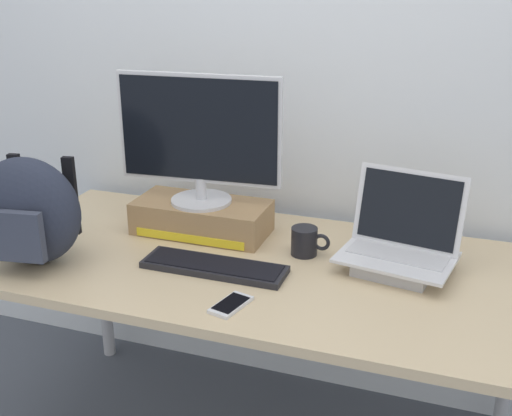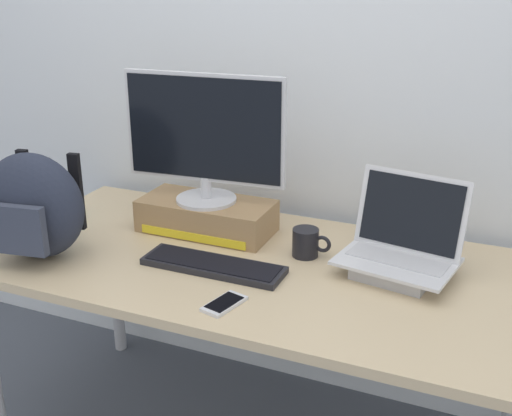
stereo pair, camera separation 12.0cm
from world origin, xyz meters
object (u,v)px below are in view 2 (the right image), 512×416
(desktop_monitor, at_px, (204,137))
(open_laptop, at_px, (399,256))
(toner_box_yellow, at_px, (207,216))
(cell_phone, at_px, (224,304))
(coffee_mug, at_px, (306,243))
(external_keyboard, at_px, (213,265))
(messenger_backpack, at_px, (33,207))
(plush_toy, at_px, (67,203))

(desktop_monitor, bearing_deg, open_laptop, -9.94)
(toner_box_yellow, relative_size, desktop_monitor, 0.82)
(open_laptop, bearing_deg, cell_phone, -126.36)
(coffee_mug, bearing_deg, open_laptop, -1.33)
(desktop_monitor, distance_m, coffee_mug, 0.48)
(external_keyboard, height_order, messenger_backpack, messenger_backpack)
(desktop_monitor, relative_size, plush_toy, 5.72)
(coffee_mug, bearing_deg, toner_box_yellow, 171.23)
(desktop_monitor, height_order, messenger_backpack, desktop_monitor)
(open_laptop, relative_size, plush_toy, 3.82)
(desktop_monitor, distance_m, cell_phone, 0.62)
(toner_box_yellow, xyz_separation_m, desktop_monitor, (0.00, -0.00, 0.28))
(desktop_monitor, height_order, cell_phone, desktop_monitor)
(desktop_monitor, bearing_deg, external_keyboard, -63.76)
(messenger_backpack, bearing_deg, plush_toy, 104.74)
(desktop_monitor, xyz_separation_m, coffee_mug, (0.38, -0.06, -0.29))
(messenger_backpack, bearing_deg, desktop_monitor, 35.41)
(desktop_monitor, bearing_deg, cell_phone, -62.35)
(open_laptop, xyz_separation_m, messenger_backpack, (-1.08, -0.33, 0.11))
(open_laptop, height_order, messenger_backpack, messenger_backpack)
(cell_phone, xyz_separation_m, plush_toy, (-0.82, 0.37, 0.04))
(cell_phone, distance_m, plush_toy, 0.90)
(open_laptop, height_order, external_keyboard, open_laptop)
(toner_box_yellow, distance_m, messenger_backpack, 0.57)
(toner_box_yellow, xyz_separation_m, cell_phone, (0.28, -0.45, -0.05))
(external_keyboard, relative_size, plush_toy, 4.58)
(open_laptop, bearing_deg, external_keyboard, -150.21)
(external_keyboard, xyz_separation_m, cell_phone, (0.13, -0.19, -0.01))
(toner_box_yellow, height_order, coffee_mug, toner_box_yellow)
(toner_box_yellow, bearing_deg, external_keyboard, -59.37)
(messenger_backpack, bearing_deg, toner_box_yellow, 35.51)
(desktop_monitor, height_order, plush_toy, desktop_monitor)
(open_laptop, distance_m, plush_toy, 1.21)
(desktop_monitor, xyz_separation_m, open_laptop, (0.68, -0.06, -0.28))
(open_laptop, bearing_deg, toner_box_yellow, -175.73)
(external_keyboard, distance_m, cell_phone, 0.23)
(external_keyboard, xyz_separation_m, coffee_mug, (0.23, 0.20, 0.03))
(toner_box_yellow, bearing_deg, plush_toy, -171.94)
(toner_box_yellow, relative_size, plush_toy, 4.71)
(toner_box_yellow, distance_m, external_keyboard, 0.30)
(coffee_mug, bearing_deg, desktop_monitor, 171.40)
(external_keyboard, distance_m, coffee_mug, 0.31)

